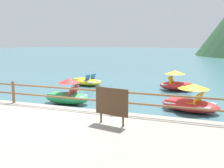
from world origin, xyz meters
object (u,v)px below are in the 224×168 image
at_px(pedal_boat_3, 67,95).
at_px(pedal_boat_0, 176,83).
at_px(pedal_boat_1, 87,82).
at_px(sign_board, 112,102).
at_px(pedal_boat_2, 190,102).

bearing_deg(pedal_boat_3, pedal_boat_0, 51.54).
distance_m(pedal_boat_0, pedal_boat_1, 6.19).
height_order(sign_board, pedal_boat_2, sign_board).
relative_size(sign_board, pedal_boat_0, 0.53).
distance_m(sign_board, pedal_boat_1, 10.46).
bearing_deg(pedal_boat_0, pedal_boat_2, -75.98).
bearing_deg(pedal_boat_3, pedal_boat_1, 106.91).
xyz_separation_m(pedal_boat_0, pedal_boat_1, (-6.19, -0.22, -0.18)).
height_order(pedal_boat_0, pedal_boat_3, pedal_boat_3).
bearing_deg(pedal_boat_2, sign_board, -116.39).
height_order(sign_board, pedal_boat_0, sign_board).
xyz_separation_m(sign_board, pedal_boat_3, (-3.68, 3.47, -0.71)).
height_order(sign_board, pedal_boat_1, sign_board).
bearing_deg(pedal_boat_2, pedal_boat_1, 147.41).
bearing_deg(pedal_boat_0, sign_board, -95.24).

